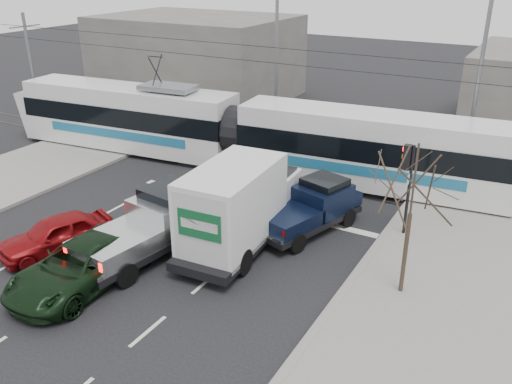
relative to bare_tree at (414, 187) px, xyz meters
The scene contains 15 objects.
ground 8.85m from the bare_tree, 161.79° to the right, with size 120.00×120.00×0.00m, color black.
sidewalk_right 4.69m from the bare_tree, 60.75° to the right, with size 6.00×60.00×0.15m, color gray.
rails 11.33m from the bare_tree, 135.38° to the left, with size 60.00×1.60×0.03m, color #33302D.
building_left 29.11m from the bare_tree, 137.92° to the left, with size 14.00×10.00×6.00m, color slate.
bare_tree is the anchor object (origin of this frame).
traffic_signal 4.28m from the bare_tree, 105.76° to the left, with size 0.44×0.44×3.60m.
street_lamp_near 11.58m from the bare_tree, 91.42° to the left, with size 2.38×0.25×9.00m.
street_lamp_far 17.97m from the bare_tree, 131.12° to the left, with size 2.38×0.25×9.00m.
catenary 10.68m from the bare_tree, 135.38° to the left, with size 60.00×0.20×7.00m.
tram 13.07m from the bare_tree, 145.00° to the left, with size 26.21×5.11×5.32m.
silver_pickup 9.22m from the bare_tree, behind, with size 2.97×6.44×2.25m.
box_truck 6.55m from the bare_tree, behind, with size 2.71×6.80×3.33m.
navy_pickup 5.88m from the bare_tree, 147.22° to the left, with size 3.06×5.10×2.02m.
green_car 10.90m from the bare_tree, 153.82° to the right, with size 2.44×5.30×1.47m, color black.
red_car 12.71m from the bare_tree, 163.77° to the right, with size 1.65×4.09×1.39m, color maroon.
Camera 1 is at (10.77, -12.67, 10.06)m, focal length 38.00 mm.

